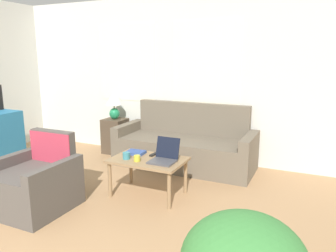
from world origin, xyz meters
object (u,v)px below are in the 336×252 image
object	(u,v)px
cup_yellow	(137,158)
tv_remote	(154,154)
table_lamp	(114,102)
couch	(186,148)
coffee_table	(148,163)
cup_navy	(126,156)
laptop	(164,156)
book_red	(136,152)
armchair	(36,184)

from	to	relation	value
cup_yellow	tv_remote	xyz separation A→B (m)	(0.07, 0.30, -0.03)
table_lamp	couch	bearing A→B (deg)	-5.50
table_lamp	tv_remote	bearing A→B (deg)	-40.68
coffee_table	cup_navy	xyz separation A→B (m)	(-0.23, -0.11, 0.10)
tv_remote	coffee_table	bearing A→B (deg)	-87.46
table_lamp	laptop	distance (m)	2.11
cup_yellow	book_red	distance (m)	0.30
cup_yellow	armchair	bearing A→B (deg)	-142.28
laptop	cup_yellow	world-z (taller)	laptop
book_red	tv_remote	bearing A→B (deg)	11.87
laptop	armchair	bearing A→B (deg)	-145.06
laptop	tv_remote	size ratio (longest dim) A/B	2.10
couch	cup_navy	bearing A→B (deg)	-100.24
couch	book_red	distance (m)	1.13
cup_yellow	cup_navy	bearing A→B (deg)	172.77
couch	cup_yellow	distance (m)	1.35
armchair	couch	bearing A→B (deg)	64.36
armchair	tv_remote	bearing A→B (deg)	45.75
laptop	book_red	bearing A→B (deg)	166.21
armchair	table_lamp	size ratio (longest dim) A/B	1.71
cup_navy	book_red	size ratio (longest dim) A/B	0.37
table_lamp	cup_yellow	world-z (taller)	table_lamp
cup_yellow	book_red	bearing A→B (deg)	123.56
couch	table_lamp	bearing A→B (deg)	174.50
table_lamp	book_red	bearing A→B (deg)	-47.18
cup_navy	tv_remote	bearing A→B (deg)	50.66
couch	armchair	bearing A→B (deg)	-115.64
couch	table_lamp	size ratio (longest dim) A/B	4.36
couch	book_red	xyz separation A→B (m)	(-0.24, -1.09, 0.19)
tv_remote	couch	bearing A→B (deg)	89.36
cup_yellow	tv_remote	world-z (taller)	cup_yellow
coffee_table	book_red	xyz separation A→B (m)	(-0.24, 0.12, 0.07)
armchair	cup_yellow	world-z (taller)	armchair
laptop	cup_navy	world-z (taller)	laptop
cup_navy	coffee_table	bearing A→B (deg)	25.17
coffee_table	cup_yellow	world-z (taller)	cup_yellow
table_lamp	laptop	bearing A→B (deg)	-40.04
laptop	book_red	xyz separation A→B (m)	(-0.45, 0.11, -0.04)
coffee_table	tv_remote	xyz separation A→B (m)	(-0.01, 0.17, 0.07)
book_red	armchair	bearing A→B (deg)	-127.87
book_red	cup_yellow	bearing A→B (deg)	-56.44
cup_navy	tv_remote	world-z (taller)	cup_navy
cup_navy	cup_yellow	bearing A→B (deg)	-7.23
couch	tv_remote	xyz separation A→B (m)	(-0.01, -1.04, 0.18)
couch	cup_yellow	bearing A→B (deg)	-93.41
laptop	cup_navy	bearing A→B (deg)	-165.51
couch	coffee_table	distance (m)	1.21
table_lamp	cup_navy	bearing A→B (deg)	-51.85
armchair	book_red	bearing A→B (deg)	52.13
armchair	cup_navy	distance (m)	1.05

